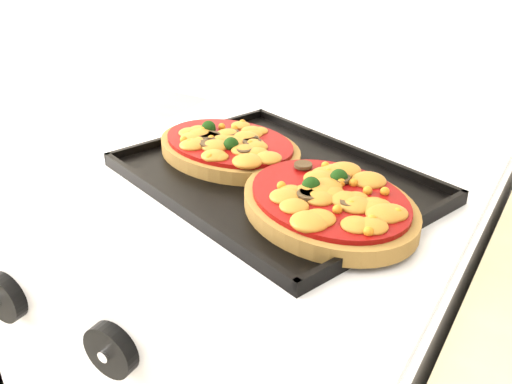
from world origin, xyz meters
The scene contains 6 objects.
control_panel centered at (-0.01, 1.39, 0.85)m, with size 0.60×0.02×0.09m, color silver.
knob_left centered at (-0.18, 1.37, 0.85)m, with size 0.06×0.06×0.02m, color black.
knob_center centered at (-0.01, 1.37, 0.85)m, with size 0.06×0.06×0.02m, color black.
baking_tray centered at (0.00, 1.70, 0.92)m, with size 0.43×0.32×0.02m, color black.
pizza_left centered at (-0.10, 1.73, 0.94)m, with size 0.25×0.18×0.04m, color olive, non-canonical shape.
pizza_right centered at (0.11, 1.65, 0.94)m, with size 0.26×0.20×0.04m, color olive, non-canonical shape.
Camera 1 is at (0.36, 1.05, 1.29)m, focal length 40.00 mm.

